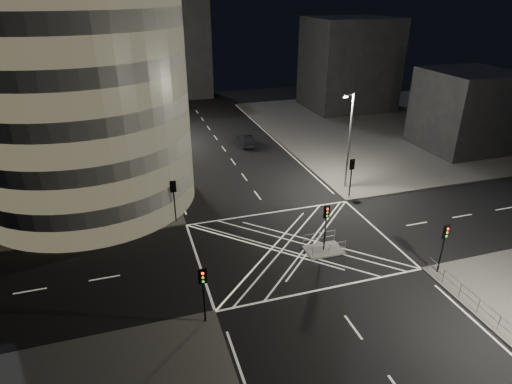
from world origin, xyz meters
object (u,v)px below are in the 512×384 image
object	(u,v)px
central_island	(324,250)
traffic_signal_fr	(352,171)
street_lamp_left_far	(144,104)
traffic_signal_fl	(174,194)
sedan	(246,141)
traffic_signal_island	(326,219)
traffic_signal_nl	(203,286)
street_lamp_right_far	(349,138)
street_lamp_left_near	(158,147)
traffic_signal_nr	(444,240)

from	to	relation	value
central_island	traffic_signal_fr	xyz separation A→B (m)	(6.80, 8.30, 2.84)
street_lamp_left_far	traffic_signal_fl	bearing A→B (deg)	-88.43
traffic_signal_fl	sedan	distance (m)	22.14
traffic_signal_fr	traffic_signal_island	bearing A→B (deg)	-129.33
traffic_signal_island	sedan	size ratio (longest dim) A/B	0.89
traffic_signal_fl	traffic_signal_nl	distance (m)	13.60
traffic_signal_fl	street_lamp_right_far	bearing A→B (deg)	6.88
sedan	traffic_signal_nl	bearing A→B (deg)	71.67
central_island	street_lamp_right_far	distance (m)	13.98
traffic_signal_fr	traffic_signal_island	xyz separation A→B (m)	(-6.80, -8.30, 0.00)
traffic_signal_fr	street_lamp_right_far	distance (m)	3.48
traffic_signal_fl	street_lamp_left_far	xyz separation A→B (m)	(-0.64, 23.20, 2.63)
street_lamp_left_near	sedan	distance (m)	18.95
traffic_signal_nl	sedan	bearing A→B (deg)	69.52
traffic_signal_fr	sedan	bearing A→B (deg)	106.89
traffic_signal_nr	street_lamp_left_near	world-z (taller)	street_lamp_left_near
street_lamp_left_far	sedan	distance (m)	14.30
traffic_signal_nl	street_lamp_left_near	xyz separation A→B (m)	(-0.64, 18.80, 2.63)
traffic_signal_fl	traffic_signal_nr	bearing A→B (deg)	-37.69
traffic_signal_fl	traffic_signal_fr	world-z (taller)	same
central_island	street_lamp_left_near	size ratio (longest dim) A/B	0.30
central_island	street_lamp_left_near	world-z (taller)	street_lamp_left_near
street_lamp_left_far	street_lamp_right_far	world-z (taller)	same
traffic_signal_island	sedan	xyz separation A→B (m)	(1.19, 26.79, -2.18)
street_lamp_right_far	sedan	distance (m)	18.10
traffic_signal_island	central_island	bearing A→B (deg)	0.00
traffic_signal_fl	street_lamp_right_far	world-z (taller)	street_lamp_right_far
street_lamp_left_far	sedan	xyz separation A→B (m)	(12.62, -4.71, -4.80)
traffic_signal_fl	traffic_signal_island	size ratio (longest dim) A/B	1.00
traffic_signal_fl	traffic_signal_fr	xyz separation A→B (m)	(17.60, 0.00, 0.00)
traffic_signal_nr	sedan	size ratio (longest dim) A/B	0.89
traffic_signal_nr	traffic_signal_island	xyz separation A→B (m)	(-6.80, 5.30, 0.00)
traffic_signal_nl	traffic_signal_nr	size ratio (longest dim) A/B	1.00
central_island	traffic_signal_fr	bearing A→B (deg)	50.67
central_island	traffic_signal_fr	distance (m)	11.10
traffic_signal_island	traffic_signal_nl	bearing A→B (deg)	-153.86
traffic_signal_fl	street_lamp_left_far	distance (m)	23.36
street_lamp_right_far	traffic_signal_fr	bearing A→B (deg)	-106.11
street_lamp_left_far	street_lamp_right_far	xyz separation A→B (m)	(18.87, -21.00, 0.00)
traffic_signal_nr	sedan	world-z (taller)	traffic_signal_nr
traffic_signal_nl	traffic_signal_nr	xyz separation A→B (m)	(17.60, 0.00, 0.00)
traffic_signal_nl	street_lamp_right_far	size ratio (longest dim) A/B	0.40
street_lamp_left_far	sedan	world-z (taller)	street_lamp_left_far
traffic_signal_fr	street_lamp_left_far	size ratio (longest dim) A/B	0.40
street_lamp_left_near	street_lamp_right_far	bearing A→B (deg)	-9.03
traffic_signal_fr	street_lamp_left_far	world-z (taller)	street_lamp_left_far
traffic_signal_island	street_lamp_left_near	distance (m)	17.89
traffic_signal_nr	street_lamp_right_far	distance (m)	16.03
street_lamp_left_near	sedan	bearing A→B (deg)	46.49
central_island	traffic_signal_nr	world-z (taller)	traffic_signal_nr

